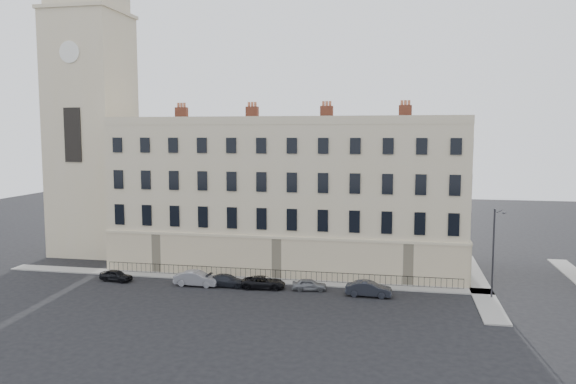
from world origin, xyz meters
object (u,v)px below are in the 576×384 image
Objects in this scene: car_b at (197,278)px; streetlamp at (494,249)px; car_d at (264,282)px; car_c at (227,281)px; car_e at (309,285)px; car_a at (116,275)px; car_f at (369,289)px.

streetlamp is at bearing -86.97° from car_b.
streetlamp is (20.07, 0.71, 3.75)m from car_d.
car_b is 0.54× the size of streetlamp.
car_d is at bearing -86.06° from car_b.
car_e is at bearing -86.65° from car_c.
streetlamp is (34.59, 1.05, 3.76)m from car_a.
car_a is 0.84× the size of car_c.
car_c is at bearing -80.08° from car_a.
car_b is at bearing -81.65° from car_a.
car_f is (15.95, -0.29, -0.03)m from car_b.
car_b is 1.09× the size of car_c.
streetlamp is at bearing -92.98° from car_d.
car_e is at bearing -153.36° from streetlamp.
car_c is at bearing 85.95° from car_d.
car_f is at bearing -106.00° from car_e.
streetlamp is at bearing -86.38° from car_c.
streetlamp is (23.51, 0.77, 3.76)m from car_c.
car_a is 0.81× the size of car_f.
car_f is at bearing -98.87° from car_d.
car_a is 14.53m from car_d.
car_c is 0.96× the size of car_f.
car_c is at bearing 84.13° from car_e.
car_b is 6.35m from car_d.
car_c is 0.49× the size of streetlamp.
car_e is (7.67, 0.21, -0.02)m from car_c.
car_c is 0.96× the size of car_d.
car_d is 1.28× the size of car_e.
streetlamp is (26.40, 1.07, 3.63)m from car_b.
car_e is 0.40× the size of streetlamp.
car_e is 0.78× the size of car_f.
car_f is (24.14, -0.30, 0.11)m from car_a.
car_c is at bearing 89.39° from car_f.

